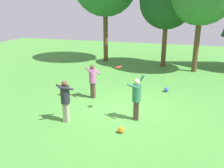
% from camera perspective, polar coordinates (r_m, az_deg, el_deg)
% --- Properties ---
extents(ground_plane, '(40.00, 40.00, 0.00)m').
position_cam_1_polar(ground_plane, '(10.31, 2.76, -6.20)').
color(ground_plane, '#478C38').
extents(person_thrower, '(0.65, 0.65, 1.83)m').
position_cam_1_polar(person_thrower, '(9.13, 5.90, -2.83)').
color(person_thrower, '#4C382D').
rests_on(person_thrower, ground_plane).
extents(person_catcher, '(0.74, 0.72, 1.65)m').
position_cam_1_polar(person_catcher, '(11.36, -4.64, 1.32)').
color(person_catcher, '#4C382D').
rests_on(person_catcher, ground_plane).
extents(person_bystander, '(0.74, 0.73, 1.64)m').
position_cam_1_polar(person_bystander, '(9.11, -11.09, -3.25)').
color(person_bystander, gray).
rests_on(person_bystander, ground_plane).
extents(frisbee, '(0.28, 0.29, 0.10)m').
position_cam_1_polar(frisbee, '(9.49, 1.53, 4.07)').
color(frisbee, red).
extents(ball_yellow, '(0.24, 0.24, 0.24)m').
position_cam_1_polar(ball_yellow, '(12.20, -11.93, -2.07)').
color(ball_yellow, yellow).
rests_on(ball_yellow, ground_plane).
extents(ball_blue, '(0.23, 0.23, 0.23)m').
position_cam_1_polar(ball_blue, '(12.71, 12.83, -1.32)').
color(ball_blue, blue).
rests_on(ball_blue, ground_plane).
extents(ball_orange, '(0.23, 0.23, 0.23)m').
position_cam_1_polar(ball_orange, '(8.51, 2.20, -10.87)').
color(ball_orange, orange).
rests_on(ball_orange, ground_plane).
extents(tree_center, '(3.78, 3.78, 6.46)m').
position_cam_1_polar(tree_center, '(17.73, 13.01, 18.59)').
color(tree_center, brown).
rests_on(tree_center, ground_plane).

